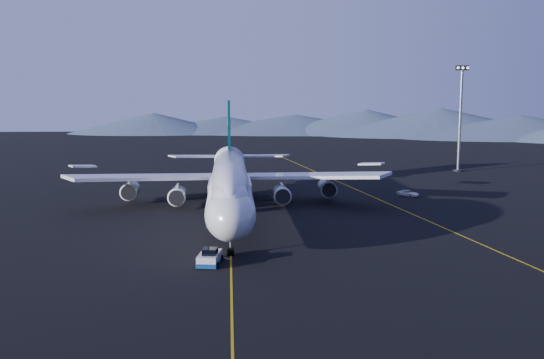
{
  "coord_description": "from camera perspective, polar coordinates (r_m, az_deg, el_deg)",
  "views": [
    {
      "loc": [
        -0.16,
        -102.54,
        20.45
      ],
      "look_at": [
        7.3,
        0.94,
        6.0
      ],
      "focal_mm": 40.0,
      "sensor_mm": 36.0,
      "label": 1
    }
  ],
  "objects": [
    {
      "name": "floodlight_mast",
      "position": [
        170.83,
        17.28,
        5.53
      ],
      "size": [
        3.5,
        2.62,
        28.33
      ],
      "rotation": [
        0.0,
        0.0,
        0.22
      ],
      "color": "black",
      "rests_on": "ground"
    },
    {
      "name": "boeing_747",
      "position": [
        103.61,
        -3.99,
        -0.21
      ],
      "size": [
        59.62,
        72.43,
        19.37
      ],
      "color": "silver",
      "rests_on": "ground"
    },
    {
      "name": "pushback_tug",
      "position": [
        74.86,
        -5.9,
        -7.43
      ],
      "size": [
        3.43,
        5.26,
        2.15
      ],
      "rotation": [
        0.0,
        0.0,
        -0.15
      ],
      "color": "silver",
      "rests_on": "ground"
    },
    {
      "name": "taxiway_line_side",
      "position": [
        118.29,
        10.72,
        -2.16
      ],
      "size": [
        28.08,
        198.09,
        0.01
      ],
      "primitive_type": "cube",
      "rotation": [
        0.0,
        0.0,
        0.14
      ],
      "color": "#C3930B",
      "rests_on": "ground"
    },
    {
      "name": "taxiway_line_main",
      "position": [
        104.56,
        -3.96,
        -3.36
      ],
      "size": [
        0.25,
        220.0,
        0.01
      ],
      "primitive_type": "cube",
      "color": "#C3930B",
      "rests_on": "ground"
    },
    {
      "name": "service_van",
      "position": [
        126.63,
        12.7,
        -1.27
      ],
      "size": [
        4.55,
        4.72,
        1.25
      ],
      "primitive_type": "imported",
      "rotation": [
        0.0,
        0.0,
        0.74
      ],
      "color": "white",
      "rests_on": "ground"
    },
    {
      "name": "ground",
      "position": [
        104.56,
        -3.96,
        -3.37
      ],
      "size": [
        500.0,
        500.0,
        0.0
      ],
      "primitive_type": "plane",
      "color": "black",
      "rests_on": "ground"
    }
  ]
}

